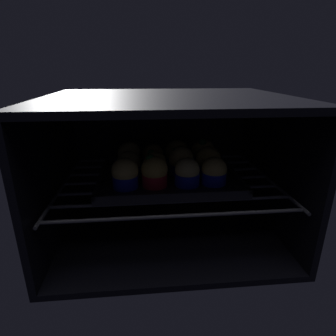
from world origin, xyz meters
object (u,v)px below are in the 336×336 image
muffin_row0_col0 (125,174)px  muffin_row2_col3 (203,153)px  muffin_row1_col0 (129,165)px  muffin_row1_col3 (208,161)px  muffin_row2_col1 (153,157)px  baking_tray (168,176)px  muffin_row1_col1 (155,164)px  muffin_row1_col2 (181,161)px  muffin_row2_col2 (177,154)px  muffin_row0_col2 (187,173)px  muffin_row0_col1 (154,172)px  muffin_row0_col3 (214,172)px  muffin_row2_col0 (129,156)px

muffin_row0_col0 → muffin_row2_col3: size_ratio=0.89×
muffin_row1_col0 → muffin_row1_col3: size_ratio=0.91×
muffin_row1_col3 → muffin_row2_col1: (-14.28, 6.95, -0.43)cm
baking_tray → muffin_row1_col1: 4.82cm
muffin_row1_col2 → muffin_row1_col1: bearing=-179.8°
muffin_row1_col3 → muffin_row2_col2: same height
muffin_row0_col2 → muffin_row2_col1: (-7.48, 14.08, -0.14)cm
baking_tray → muffin_row1_col2: (3.43, 0.18, 4.01)cm
muffin_row1_col0 → muffin_row2_col1: (6.56, 6.66, -0.01)cm
muffin_row1_col1 → muffin_row2_col3: bearing=24.6°
muffin_row0_col0 → muffin_row2_col1: (7.17, 14.13, -0.43)cm
muffin_row2_col2 → muffin_row0_col1: bearing=-116.8°
muffin_row1_col3 → muffin_row0_col3: bearing=-91.7°
muffin_row0_col3 → muffin_row1_col0: bearing=160.7°
baking_tray → muffin_row2_col1: muffin_row2_col1 is taller
muffin_row1_col1 → baking_tray: bearing=-2.7°
muffin_row0_col3 → muffin_row2_col3: size_ratio=0.83×
baking_tray → muffin_row2_col1: 8.47cm
muffin_row1_col1 → muffin_row2_col0: muffin_row2_col0 is taller
muffin_row2_col0 → muffin_row0_col1: bearing=-65.6°
muffin_row0_col0 → muffin_row0_col2: bearing=0.2°
muffin_row1_col1 → muffin_row1_col3: bearing=-1.0°
muffin_row2_col0 → muffin_row1_col3: bearing=-18.6°
muffin_row1_col1 → muffin_row1_col2: muffin_row1_col2 is taller
muffin_row1_col3 → muffin_row2_col0: 22.08cm
muffin_row1_col3 → muffin_row2_col3: muffin_row2_col3 is taller
baking_tray → muffin_row0_col0: muffin_row0_col0 is taller
muffin_row0_col2 → muffin_row2_col3: 15.41cm
muffin_row1_col0 → muffin_row1_col2: size_ratio=0.88×
muffin_row0_col2 → muffin_row2_col3: (6.79, 13.82, 0.57)cm
muffin_row0_col0 → muffin_row2_col0: (0.52, 14.20, 0.06)cm
muffin_row1_col0 → muffin_row1_col3: 20.84cm
baking_tray → muffin_row2_col2: (3.24, 7.14, 3.85)cm
muffin_row1_col3 → muffin_row2_col3: size_ratio=0.90×
muffin_row1_col3 → muffin_row2_col1: 15.89cm
muffin_row1_col0 → muffin_row2_col2: size_ratio=0.90×
muffin_row1_col0 → muffin_row2_col3: muffin_row2_col3 is taller
muffin_row0_col0 → muffin_row2_col3: muffin_row2_col3 is taller
muffin_row1_col1 → muffin_row0_col0: bearing=-134.6°
muffin_row0_col1 → muffin_row2_col1: (0.31, 13.88, -0.60)cm
muffin_row1_col2 → muffin_row2_col3: bearing=41.6°
muffin_row2_col2 → muffin_row0_col0: bearing=-134.2°
muffin_row2_col2 → muffin_row1_col2: bearing=-88.5°
muffin_row0_col2 → muffin_row1_col3: (6.80, 7.13, 0.29)cm
muffin_row1_col0 → muffin_row2_col3: bearing=17.1°
muffin_row0_col1 → muffin_row1_col3: size_ratio=1.07×
muffin_row1_col0 → muffin_row0_col2: bearing=-27.9°
baking_tray → muffin_row0_col1: muffin_row0_col1 is taller
muffin_row0_col3 → muffin_row2_col3: bearing=89.2°
muffin_row0_col2 → muffin_row1_col1: 10.40cm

